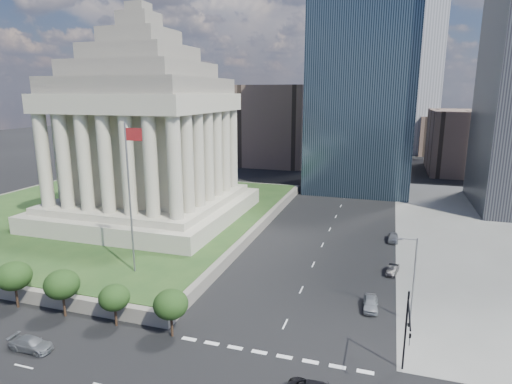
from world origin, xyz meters
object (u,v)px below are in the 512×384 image
at_px(street_lamp_north, 413,275).
at_px(suv_grey, 31,344).
at_px(flagpole, 130,191).
at_px(traffic_signal_ne, 407,329).
at_px(parked_sedan_far, 393,237).
at_px(parked_sedan_near, 371,303).
at_px(war_memorial, 145,115).
at_px(parked_sedan_mid, 393,270).

height_order(street_lamp_north, suv_grey, street_lamp_north).
bearing_deg(street_lamp_north, flagpole, -178.37).
xyz_separation_m(flagpole, street_lamp_north, (35.16, 1.00, -7.45)).
bearing_deg(suv_grey, flagpole, -5.58).
height_order(traffic_signal_ne, suv_grey, traffic_signal_ne).
distance_m(flagpole, parked_sedan_far, 45.55).
bearing_deg(traffic_signal_ne, parked_sedan_far, 91.48).
height_order(street_lamp_north, parked_sedan_far, street_lamp_north).
height_order(flagpole, traffic_signal_ne, flagpole).
height_order(flagpole, parked_sedan_near, flagpole).
relative_size(war_memorial, street_lamp_north, 3.90).
height_order(flagpole, parked_sedan_far, flagpole).
bearing_deg(suv_grey, parked_sedan_mid, -48.87).
height_order(street_lamp_north, parked_sedan_mid, street_lamp_north).
relative_size(street_lamp_north, parked_sedan_near, 2.31).
distance_m(suv_grey, parked_sedan_mid, 46.45).
height_order(war_memorial, traffic_signal_ne, war_memorial).
xyz_separation_m(suv_grey, parked_sedan_far, (34.91, 45.08, 0.06)).
xyz_separation_m(parked_sedan_near, parked_sedan_far, (2.50, 25.96, -0.01)).
bearing_deg(suv_grey, street_lamp_north, -64.55).
bearing_deg(street_lamp_north, suv_grey, -154.39).
bearing_deg(parked_sedan_near, street_lamp_north, -22.20).
relative_size(flagpole, traffic_signal_ne, 2.50).
xyz_separation_m(flagpole, parked_sedan_near, (30.83, 2.51, -12.38)).
bearing_deg(flagpole, parked_sedan_near, 4.66).
relative_size(parked_sedan_mid, parked_sedan_far, 0.87).
height_order(war_memorial, parked_sedan_near, war_memorial).
distance_m(parked_sedan_near, parked_sedan_mid, 11.80).
distance_m(war_memorial, parked_sedan_far, 50.17).
distance_m(flagpole, parked_sedan_near, 33.31).
xyz_separation_m(traffic_signal_ne, suv_grey, (-35.91, -6.30, -4.57)).
xyz_separation_m(street_lamp_north, parked_sedan_mid, (-1.83, 13.05, -5.05)).
relative_size(flagpole, street_lamp_north, 2.00).
distance_m(war_memorial, traffic_signal_ne, 60.00).
xyz_separation_m(war_memorial, street_lamp_north, (47.33, -23.00, -15.74)).
xyz_separation_m(parked_sedan_mid, parked_sedan_far, (0.00, 14.43, 0.12)).
distance_m(traffic_signal_ne, suv_grey, 36.74).
relative_size(war_memorial, suv_grey, 8.37).
relative_size(street_lamp_north, suv_grey, 2.15).
bearing_deg(suv_grey, parked_sedan_far, -37.91).
relative_size(parked_sedan_near, parked_sedan_far, 1.01).
height_order(flagpole, street_lamp_north, flagpole).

